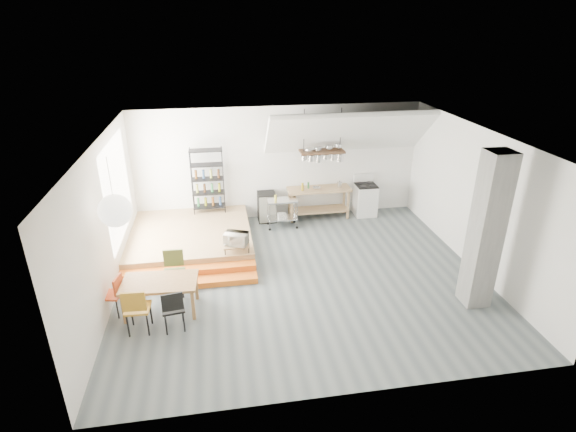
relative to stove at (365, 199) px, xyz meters
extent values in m
plane|color=#50595D|center=(-2.50, -3.16, -0.48)|extent=(8.00, 8.00, 0.00)
cube|color=silver|center=(-2.50, 0.34, 1.12)|extent=(8.00, 0.04, 3.20)
cube|color=silver|center=(-6.50, -3.16, 1.12)|extent=(0.04, 7.00, 3.20)
cube|color=silver|center=(1.50, -3.16, 1.12)|extent=(0.04, 7.00, 3.20)
cube|color=white|center=(-2.50, -3.16, 2.72)|extent=(8.00, 7.00, 0.02)
cube|color=white|center=(-0.70, -0.26, 2.07)|extent=(4.40, 1.44, 1.32)
cube|color=white|center=(-6.48, -1.66, 1.32)|extent=(0.02, 2.50, 2.20)
cube|color=#9C7A4E|center=(-5.00, -1.16, -0.28)|extent=(3.00, 3.00, 0.40)
cube|color=orange|center=(-5.00, -3.11, -0.41)|extent=(3.00, 0.35, 0.13)
cube|color=orange|center=(-5.00, -2.76, -0.35)|extent=(3.00, 0.35, 0.27)
cube|color=slate|center=(0.80, -4.66, 1.12)|extent=(0.50, 0.50, 3.20)
cube|color=#9C7A4E|center=(-1.40, -0.01, 0.40)|extent=(1.80, 0.60, 0.06)
cube|color=#9C7A4E|center=(-1.40, -0.01, -0.23)|extent=(1.70, 0.55, 0.04)
cube|color=#9C7A4E|center=(-0.58, 0.21, -0.05)|extent=(0.06, 0.06, 0.86)
cube|color=#9C7A4E|center=(-2.22, 0.21, -0.05)|extent=(0.06, 0.06, 0.86)
cube|color=#9C7A4E|center=(-0.58, -0.23, -0.05)|extent=(0.06, 0.06, 0.86)
cube|color=#9C7A4E|center=(-2.22, -0.23, -0.05)|extent=(0.06, 0.06, 0.86)
cube|color=white|center=(0.00, -0.01, -0.03)|extent=(0.60, 0.60, 0.90)
cube|color=black|center=(0.00, -0.01, 0.44)|extent=(0.58, 0.58, 0.03)
cube|color=white|center=(0.00, 0.27, 0.57)|extent=(0.60, 0.05, 0.25)
cylinder|color=black|center=(0.14, 0.13, 0.46)|extent=(0.18, 0.18, 0.02)
cylinder|color=black|center=(-0.14, 0.13, 0.46)|extent=(0.18, 0.18, 0.02)
cylinder|color=black|center=(0.14, -0.15, 0.46)|extent=(0.18, 0.18, 0.02)
cylinder|color=black|center=(-0.14, -0.15, 0.46)|extent=(0.18, 0.18, 0.02)
cube|color=#3F2919|center=(-1.40, -0.21, 1.57)|extent=(1.20, 0.50, 0.05)
cylinder|color=black|center=(-1.90, -0.21, 2.14)|extent=(0.02, 0.02, 1.15)
cylinder|color=black|center=(-0.90, -0.21, 2.14)|extent=(0.02, 0.02, 1.15)
cylinder|color=silver|center=(-1.90, -0.26, 1.43)|extent=(0.16, 0.16, 0.12)
cylinder|color=silver|center=(-1.70, -0.26, 1.41)|extent=(0.20, 0.20, 0.16)
cylinder|color=silver|center=(-1.50, -0.26, 1.39)|extent=(0.16, 0.16, 0.20)
cylinder|color=silver|center=(-1.30, -0.26, 1.43)|extent=(0.20, 0.20, 0.12)
cylinder|color=silver|center=(-1.10, -0.26, 1.41)|extent=(0.16, 0.16, 0.16)
cylinder|color=silver|center=(-0.90, -0.26, 1.39)|extent=(0.20, 0.20, 0.20)
cylinder|color=black|center=(-4.08, 0.22, 0.82)|extent=(0.02, 0.02, 1.80)
cylinder|color=black|center=(-4.92, 0.22, 0.82)|extent=(0.02, 0.02, 1.80)
cylinder|color=black|center=(-4.08, -0.14, 0.82)|extent=(0.02, 0.02, 1.80)
cylinder|color=black|center=(-4.92, -0.14, 0.82)|extent=(0.02, 0.02, 1.80)
cube|color=black|center=(-4.50, 0.04, 0.07)|extent=(0.88, 0.38, 0.02)
cube|color=black|center=(-4.50, 0.04, 0.47)|extent=(0.88, 0.38, 0.02)
cube|color=black|center=(-4.50, 0.04, 0.87)|extent=(0.88, 0.38, 0.02)
cube|color=black|center=(-4.50, 0.04, 1.27)|extent=(0.88, 0.38, 0.02)
cube|color=black|center=(-4.50, 0.04, 1.67)|extent=(0.88, 0.38, 0.03)
cylinder|color=#388C4A|center=(-4.50, 0.04, 0.21)|extent=(0.07, 0.07, 0.24)
cylinder|color=olive|center=(-4.50, 0.04, 0.61)|extent=(0.07, 0.07, 0.24)
cylinder|color=brown|center=(-4.50, 0.04, 1.01)|extent=(0.07, 0.07, 0.24)
cube|color=#9C7A4E|center=(-3.90, -2.41, 0.07)|extent=(0.60, 0.40, 0.03)
cylinder|color=black|center=(-3.63, -2.24, -0.01)|extent=(0.02, 0.02, 0.13)
cylinder|color=black|center=(-4.17, -2.24, -0.01)|extent=(0.02, 0.02, 0.13)
cylinder|color=black|center=(-3.63, -2.58, -0.01)|extent=(0.02, 0.02, 0.13)
cylinder|color=black|center=(-4.17, -2.58, -0.01)|extent=(0.02, 0.02, 0.13)
sphere|color=white|center=(-6.08, -3.91, 1.72)|extent=(0.60, 0.60, 0.60)
cube|color=#915D34|center=(-5.48, -3.95, 0.18)|extent=(1.49, 0.90, 0.05)
cube|color=#915D34|center=(-4.81, -3.65, -0.17)|extent=(0.07, 0.07, 0.63)
cube|color=#915D34|center=(-6.10, -3.56, -0.17)|extent=(0.07, 0.07, 0.63)
cube|color=#915D34|center=(-4.85, -4.33, -0.17)|extent=(0.07, 0.07, 0.63)
cube|color=#915D34|center=(-6.14, -4.25, -0.17)|extent=(0.07, 0.07, 0.63)
cube|color=#BB8120|center=(-5.83, -4.51, 0.01)|extent=(0.46, 0.46, 0.04)
cube|color=#BB8120|center=(-5.84, -4.71, 0.29)|extent=(0.42, 0.06, 0.38)
cylinder|color=black|center=(-6.01, -4.68, -0.24)|extent=(0.03, 0.03, 0.48)
cylinder|color=black|center=(-5.66, -4.69, -0.24)|extent=(0.03, 0.03, 0.48)
cylinder|color=black|center=(-5.99, -4.33, -0.24)|extent=(0.03, 0.03, 0.48)
cylinder|color=black|center=(-5.64, -4.34, -0.24)|extent=(0.03, 0.03, 0.48)
cube|color=black|center=(-5.20, -4.55, -0.03)|extent=(0.46, 0.46, 0.04)
cube|color=black|center=(-5.17, -4.73, 0.22)|extent=(0.38, 0.09, 0.35)
cylinder|color=black|center=(-5.34, -4.73, -0.26)|extent=(0.03, 0.03, 0.44)
cylinder|color=black|center=(-5.02, -4.69, -0.26)|extent=(0.03, 0.03, 0.44)
cylinder|color=black|center=(-5.38, -4.41, -0.26)|extent=(0.03, 0.03, 0.44)
cylinder|color=black|center=(-5.06, -4.37, -0.26)|extent=(0.03, 0.03, 0.44)
cube|color=#5D6931|center=(-5.26, -3.37, 0.01)|extent=(0.45, 0.45, 0.04)
cube|color=#5D6931|center=(-5.25, -3.18, 0.28)|extent=(0.41, 0.06, 0.38)
cylinder|color=black|center=(-5.08, -3.21, -0.24)|extent=(0.03, 0.03, 0.48)
cylinder|color=black|center=(-5.43, -3.19, -0.24)|extent=(0.03, 0.03, 0.48)
cylinder|color=black|center=(-5.09, -3.55, -0.24)|extent=(0.03, 0.03, 0.48)
cylinder|color=black|center=(-5.44, -3.54, -0.24)|extent=(0.03, 0.03, 0.48)
cube|color=#C2421B|center=(-6.42, -3.89, -0.05)|extent=(0.46, 0.46, 0.04)
cube|color=#C2421B|center=(-6.25, -3.93, 0.19)|extent=(0.12, 0.37, 0.34)
cylinder|color=black|center=(-6.30, -4.07, -0.27)|extent=(0.03, 0.03, 0.42)
cylinder|color=black|center=(-6.24, -3.77, -0.27)|extent=(0.03, 0.03, 0.42)
cylinder|color=black|center=(-6.60, -4.00, -0.27)|extent=(0.03, 0.03, 0.42)
cylinder|color=black|center=(-6.54, -3.70, -0.27)|extent=(0.03, 0.03, 0.42)
cube|color=silver|center=(-2.53, -0.46, 0.31)|extent=(0.81, 0.45, 0.04)
cube|color=silver|center=(-2.53, -0.46, -0.21)|extent=(0.81, 0.45, 0.03)
cylinder|color=silver|center=(-2.15, -0.26, -0.07)|extent=(0.03, 0.03, 0.78)
sphere|color=black|center=(-2.15, -0.26, -0.44)|extent=(0.07, 0.07, 0.07)
cylinder|color=silver|center=(-2.91, -0.26, -0.07)|extent=(0.03, 0.03, 0.78)
sphere|color=black|center=(-2.91, -0.26, -0.44)|extent=(0.07, 0.07, 0.07)
cylinder|color=silver|center=(-2.15, -0.65, -0.07)|extent=(0.03, 0.03, 0.78)
sphere|color=black|center=(-2.15, -0.65, -0.44)|extent=(0.07, 0.07, 0.07)
cylinder|color=silver|center=(-2.91, -0.66, -0.07)|extent=(0.03, 0.03, 0.78)
sphere|color=black|center=(-2.91, -0.66, -0.44)|extent=(0.07, 0.07, 0.07)
cube|color=black|center=(-2.90, 0.04, -0.06)|extent=(0.50, 0.50, 0.84)
imported|color=beige|center=(-3.90, -2.41, 0.23)|extent=(0.62, 0.52, 0.29)
imported|color=silver|center=(-1.48, -0.06, 0.46)|extent=(0.24, 0.24, 0.05)
camera|label=1|loc=(-4.22, -11.69, 4.90)|focal=28.00mm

